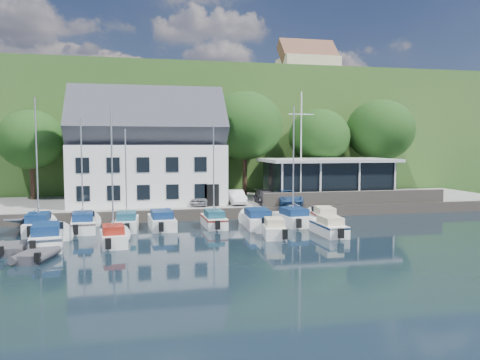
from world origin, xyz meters
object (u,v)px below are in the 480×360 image
at_px(boat_r2_3, 274,227).
at_px(flagpole, 301,148).
at_px(boat_r1_7, 324,215).
at_px(boat_r2_4, 329,225).
at_px(boat_r1_6, 293,171).
at_px(car_white, 236,197).
at_px(boat_r2_1, 112,182).
at_px(car_dgrey, 265,197).
at_px(dinghy_0, 10,247).
at_px(boat_r1_2, 126,174).
at_px(boat_r1_3, 162,219).
at_px(boat_r1_1, 82,172).
at_px(car_silver, 200,198).
at_px(boat_r1_5, 257,218).
at_px(harbor_building, 148,157).
at_px(car_blue, 287,197).
at_px(boat_r2_0, 47,235).
at_px(dinghy_1, 37,254).
at_px(boat_r1_0, 37,170).
at_px(boat_r1_4, 214,175).
at_px(club_pavilion, 327,179).

bearing_deg(boat_r2_3, flagpole, 69.80).
height_order(boat_r1_7, boat_r2_4, boat_r2_4).
bearing_deg(boat_r1_7, boat_r1_6, -164.48).
bearing_deg(car_white, boat_r2_1, -132.01).
xyz_separation_m(car_dgrey, dinghy_0, (-19.26, -12.16, -1.27)).
relative_size(boat_r1_2, boat_r1_3, 1.32).
relative_size(flagpole, boat_r2_4, 1.85).
height_order(boat_r1_1, boat_r2_1, boat_r1_1).
bearing_deg(car_dgrey, car_silver, -176.89).
relative_size(boat_r1_5, dinghy_0, 2.27).
bearing_deg(harbor_building, car_blue, -17.70).
distance_m(flagpole, boat_r2_0, 23.76).
bearing_deg(boat_r1_2, boat_r1_1, 179.97).
distance_m(boat_r1_7, boat_r2_0, 21.38).
xyz_separation_m(flagpole, dinghy_1, (-20.62, -13.67, -5.87)).
bearing_deg(boat_r2_1, harbor_building, 73.11).
height_order(car_dgrey, dinghy_1, car_dgrey).
bearing_deg(boat_r2_3, dinghy_0, -166.65).
height_order(car_blue, boat_r2_3, car_blue).
bearing_deg(boat_r2_3, boat_r1_2, 162.50).
relative_size(car_silver, flagpole, 0.37).
bearing_deg(boat_r1_6, boat_r1_1, 169.94).
bearing_deg(harbor_building, boat_r1_5, -48.90).
relative_size(boat_r1_7, boat_r2_3, 1.20).
height_order(car_silver, boat_r2_1, boat_r2_1).
relative_size(boat_r1_1, boat_r2_1, 1.07).
bearing_deg(dinghy_0, boat_r1_5, 12.49).
height_order(car_white, boat_r1_6, boat_r1_6).
xyz_separation_m(boat_r1_7, boat_r2_1, (-16.67, -5.26, 3.47)).
xyz_separation_m(boat_r1_0, boat_r1_4, (13.04, 0.11, -0.55)).
xyz_separation_m(boat_r1_6, dinghy_1, (-17.92, -7.86, -4.06)).
relative_size(boat_r1_4, boat_r2_0, 1.29).
bearing_deg(boat_r1_0, boat_r1_5, -5.31).
bearing_deg(flagpole, car_dgrey, 168.40).
bearing_deg(boat_r2_0, boat_r1_1, 66.25).
bearing_deg(dinghy_0, boat_r2_3, -1.28).
bearing_deg(boat_r1_5, car_silver, 121.34).
distance_m(boat_r1_1, boat_r2_4, 18.76).
bearing_deg(car_white, harbor_building, 161.73).
relative_size(car_silver, boat_r1_1, 0.43).
distance_m(boat_r2_0, boat_r2_1, 5.31).
distance_m(harbor_building, boat_r2_0, 16.17).
distance_m(car_white, boat_r2_4, 12.08).
distance_m(car_silver, boat_r1_0, 14.45).
xyz_separation_m(club_pavilion, boat_r1_7, (-3.85, -8.47, -2.36)).
bearing_deg(boat_r1_3, boat_r1_0, 178.49).
bearing_deg(boat_r1_3, car_blue, 17.47).
xyz_separation_m(boat_r1_0, boat_r1_7, (22.27, -0.08, -4.00)).
xyz_separation_m(harbor_building, boat_r1_6, (11.33, -9.40, -0.93)).
bearing_deg(car_silver, club_pavilion, 22.55).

